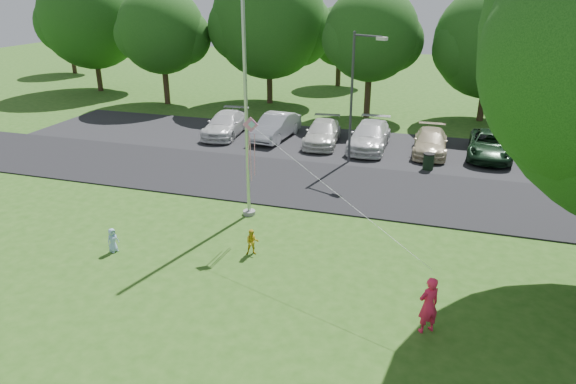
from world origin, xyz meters
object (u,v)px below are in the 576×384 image
(trash_can, at_px, (428,162))
(child_yellow, at_px, (252,242))
(child_blue, at_px, (113,240))
(kite, at_px, (256,141))
(woman, at_px, (428,305))
(street_lamp, at_px, (356,87))
(flagpole, at_px, (246,114))

(trash_can, xyz_separation_m, child_yellow, (-5.34, -10.70, 0.02))
(trash_can, distance_m, child_blue, 15.61)
(child_blue, height_order, kite, kite)
(trash_can, xyz_separation_m, woman, (0.64, -13.30, 0.38))
(child_yellow, xyz_separation_m, kite, (-0.27, 1.27, 3.24))
(trash_can, relative_size, child_yellow, 0.95)
(child_yellow, bearing_deg, kite, 78.64)
(trash_can, height_order, woman, woman)
(street_lamp, bearing_deg, child_blue, -93.24)
(flagpole, xyz_separation_m, woman, (7.30, -5.68, -3.34))
(flagpole, height_order, kite, flagpole)
(kite, bearing_deg, child_yellow, -87.54)
(child_blue, bearing_deg, trash_can, -21.37)
(street_lamp, relative_size, child_blue, 7.53)
(woman, bearing_deg, flagpole, -74.59)
(woman, xyz_separation_m, kite, (-6.25, 3.88, 2.88))
(trash_can, distance_m, woman, 13.32)
(flagpole, relative_size, kite, 1.48)
(woman, xyz_separation_m, child_blue, (-10.69, 1.35, -0.39))
(kite, bearing_deg, woman, -41.38)
(street_lamp, distance_m, child_blue, 13.85)
(flagpole, bearing_deg, kite, -59.97)
(child_yellow, bearing_deg, woman, -46.92)
(flagpole, distance_m, kite, 2.14)
(child_yellow, relative_size, kite, 0.14)
(flagpole, xyz_separation_m, street_lamp, (2.86, 7.52, -0.19))
(child_yellow, bearing_deg, flagpole, 89.73)
(child_yellow, relative_size, child_blue, 1.06)
(flagpole, relative_size, child_blue, 11.39)
(street_lamp, bearing_deg, child_yellow, -73.70)
(kite, bearing_deg, trash_can, 49.65)
(flagpole, height_order, woman, flagpole)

